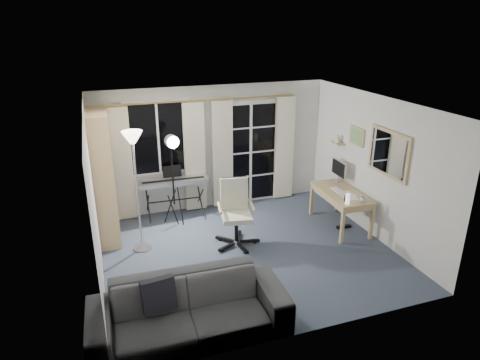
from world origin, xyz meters
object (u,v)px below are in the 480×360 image
object	(u,v)px
sofa	(189,301)
mug	(363,199)
desk	(341,196)
monitor	(339,169)
torchiere_lamp	(134,156)
studio_light	(172,152)
bookshelf	(101,181)
keyboard_piano	(173,182)
office_chair	(235,206)

from	to	relation	value
sofa	mug	bearing A→B (deg)	24.89
desk	mug	size ratio (longest dim) A/B	11.64
monitor	mug	size ratio (longest dim) A/B	4.40
torchiere_lamp	mug	xyz separation A→B (m)	(3.59, -0.84, -0.87)
studio_light	desk	xyz separation A→B (m)	(2.79, -1.02, -0.80)
bookshelf	mug	xyz separation A→B (m)	(4.11, -1.43, -0.32)
desk	monitor	size ratio (longest dim) A/B	2.65
bookshelf	monitor	distance (m)	4.23
bookshelf	keyboard_piano	bearing A→B (deg)	19.46
bookshelf	sofa	xyz separation A→B (m)	(0.81, -2.82, -0.59)
desk	mug	world-z (taller)	mug
torchiere_lamp	office_chair	world-z (taller)	torchiere_lamp
bookshelf	studio_light	xyz separation A→B (m)	(1.22, 0.09, 0.34)
monitor	sofa	world-z (taller)	monitor
office_chair	desk	bearing A→B (deg)	8.02
bookshelf	mug	size ratio (longest dim) A/B	19.99
bookshelf	mug	bearing A→B (deg)	-18.20
office_chair	sofa	xyz separation A→B (m)	(-1.23, -1.97, -0.19)
studio_light	sofa	xyz separation A→B (m)	(-0.41, -2.91, -0.93)
keyboard_piano	office_chair	bearing A→B (deg)	-56.58
torchiere_lamp	keyboard_piano	size ratio (longest dim) A/B	1.54
studio_light	monitor	world-z (taller)	studio_light
keyboard_piano	office_chair	world-z (taller)	office_chair
monitor	sofa	bearing A→B (deg)	-142.66
bookshelf	office_chair	distance (m)	2.25
desk	monitor	distance (m)	0.60
keyboard_piano	bookshelf	bearing A→B (deg)	-159.60
studio_light	monitor	distance (m)	3.07
studio_light	office_chair	world-z (taller)	studio_light
studio_light	mug	bearing A→B (deg)	-36.37
studio_light	mug	world-z (taller)	studio_light
torchiere_lamp	monitor	distance (m)	3.75
studio_light	office_chair	xyz separation A→B (m)	(0.83, -0.94, -0.74)
office_chair	monitor	world-z (taller)	office_chair
torchiere_lamp	desk	size ratio (longest dim) A/B	1.55
bookshelf	office_chair	size ratio (longest dim) A/B	2.00
torchiere_lamp	sofa	size ratio (longest dim) A/B	0.84
sofa	desk	bearing A→B (deg)	32.61
mug	bookshelf	bearing A→B (deg)	160.87
office_chair	mug	xyz separation A→B (m)	(2.06, -0.58, 0.08)
bookshelf	studio_light	size ratio (longest dim) A/B	1.27
torchiere_lamp	mug	size ratio (longest dim) A/B	18.01
torchiere_lamp	studio_light	distance (m)	1.00
torchiere_lamp	monitor	xyz separation A→B (m)	(3.69, 0.11, -0.67)
studio_light	monitor	xyz separation A→B (m)	(2.99, -0.57, -0.46)
monitor	mug	bearing A→B (deg)	-93.13
torchiere_lamp	desk	bearing A→B (deg)	-5.49
studio_light	monitor	size ratio (longest dim) A/B	3.58
bookshelf	mug	distance (m)	4.36
studio_light	mug	size ratio (longest dim) A/B	15.74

